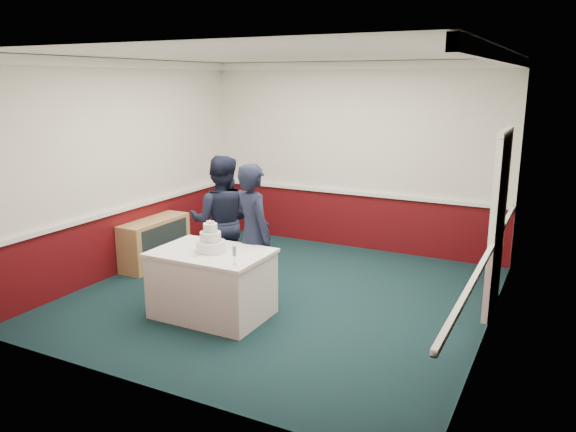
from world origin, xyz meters
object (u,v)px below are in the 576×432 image
at_px(champagne_flute, 234,252).
at_px(person_woman, 253,234).
at_px(cake_knife, 199,255).
at_px(cake_table, 212,283).
at_px(person_man, 221,221).
at_px(wedding_cake, 211,242).
at_px(sideboard, 155,242).

xyz_separation_m(champagne_flute, person_woman, (-0.28, 0.86, -0.05)).
xyz_separation_m(cake_knife, person_woman, (0.25, 0.78, 0.08)).
relative_size(cake_table, champagne_flute, 6.44).
distance_m(cake_table, person_woman, 0.79).
bearing_deg(cake_knife, person_man, 117.08).
height_order(champagne_flute, person_woman, person_woman).
distance_m(champagne_flute, person_woman, 0.91).
bearing_deg(cake_knife, champagne_flute, -2.95).
height_order(cake_table, wedding_cake, wedding_cake).
relative_size(champagne_flute, person_woman, 0.12).
distance_m(cake_table, wedding_cake, 0.50).
distance_m(sideboard, champagne_flute, 2.80).
xyz_separation_m(wedding_cake, person_man, (-0.47, 0.93, -0.02)).
bearing_deg(person_woman, cake_table, 98.40).
bearing_deg(cake_table, champagne_flute, -29.25).
xyz_separation_m(cake_table, cake_knife, (-0.03, -0.20, 0.39)).
bearing_deg(wedding_cake, champagne_flute, -29.25).
height_order(sideboard, champagne_flute, champagne_flute).
xyz_separation_m(cake_knife, champagne_flute, (0.53, -0.08, 0.14)).
bearing_deg(person_woman, person_man, 2.82).
relative_size(wedding_cake, cake_knife, 1.65).
distance_m(sideboard, cake_table, 2.17).
xyz_separation_m(sideboard, cake_table, (1.83, -1.16, 0.05)).
xyz_separation_m(sideboard, cake_knife, (1.80, -1.36, 0.44)).
relative_size(sideboard, person_woman, 0.68).
height_order(person_man, person_woman, person_man).
xyz_separation_m(wedding_cake, person_woman, (0.22, 0.58, -0.02)).
bearing_deg(person_man, sideboard, -33.58).
height_order(cake_table, cake_knife, cake_knife).
relative_size(wedding_cake, person_man, 0.21).
distance_m(wedding_cake, cake_knife, 0.23).
bearing_deg(person_man, person_woman, 129.84).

